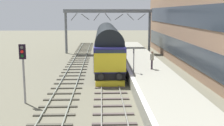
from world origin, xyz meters
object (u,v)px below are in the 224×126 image
object	(u,v)px
signal_post_mid	(23,65)
diesel_locomotive	(108,45)
waiting_passenger	(152,58)
platform_number_sign	(134,57)

from	to	relation	value
signal_post_mid	diesel_locomotive	bearing A→B (deg)	65.84
diesel_locomotive	signal_post_mid	distance (m)	14.40
waiting_passenger	platform_number_sign	bearing A→B (deg)	150.24
diesel_locomotive	waiting_passenger	world-z (taller)	diesel_locomotive
platform_number_sign	waiting_passenger	distance (m)	2.35
diesel_locomotive	signal_post_mid	size ratio (longest dim) A/B	4.55
diesel_locomotive	waiting_passenger	xyz separation A→B (m)	(3.84, -6.70, -0.49)
diesel_locomotive	waiting_passenger	distance (m)	7.74
diesel_locomotive	platform_number_sign	xyz separation A→B (m)	(2.03, -8.14, -0.11)
platform_number_sign	diesel_locomotive	bearing A→B (deg)	103.98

